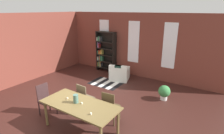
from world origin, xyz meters
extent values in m
plane|color=#3A1C18|center=(0.00, 0.00, 0.00)|extent=(9.82, 9.82, 0.00)
cube|color=brown|center=(0.00, 3.84, 1.46)|extent=(8.07, 0.12, 2.92)
cube|color=brown|center=(-3.59, 0.00, 1.46)|extent=(0.12, 8.55, 2.92)
cube|color=white|center=(-1.65, 3.77, 1.61)|extent=(0.55, 0.02, 1.90)
cube|color=white|center=(0.00, 3.77, 1.61)|extent=(0.55, 0.02, 1.90)
cube|color=white|center=(1.65, 3.77, 1.61)|extent=(0.55, 0.02, 1.90)
cube|color=brown|center=(0.75, -0.72, 0.75)|extent=(2.05, 0.92, 0.04)
cylinder|color=brown|center=(-0.18, -1.08, 0.36)|extent=(0.07, 0.07, 0.73)
cylinder|color=brown|center=(-0.18, -0.36, 0.36)|extent=(0.07, 0.07, 0.73)
cylinder|color=brown|center=(1.67, -0.36, 0.36)|extent=(0.07, 0.07, 0.73)
cylinder|color=#4C7266|center=(0.62, -0.72, 0.88)|extent=(0.13, 0.13, 0.23)
cylinder|color=silver|center=(0.29, -0.69, 0.78)|extent=(0.04, 0.04, 0.04)
cylinder|color=silver|center=(1.30, -0.94, 0.79)|extent=(0.04, 0.04, 0.05)
cylinder|color=silver|center=(0.79, -0.68, 0.78)|extent=(0.04, 0.04, 0.04)
cube|color=brown|center=(0.29, 0.04, 0.45)|extent=(0.42, 0.42, 0.04)
cube|color=brown|center=(0.28, -0.14, 0.70)|extent=(0.38, 0.05, 0.50)
cylinder|color=brown|center=(0.48, 0.21, 0.21)|extent=(0.04, 0.04, 0.43)
cylinder|color=brown|center=(0.12, 0.23, 0.21)|extent=(0.04, 0.04, 0.43)
cylinder|color=brown|center=(0.46, -0.15, 0.21)|extent=(0.04, 0.04, 0.43)
cylinder|color=brown|center=(0.10, -0.12, 0.21)|extent=(0.04, 0.04, 0.43)
cube|color=#4B3C24|center=(1.21, 0.04, 0.45)|extent=(0.43, 0.43, 0.04)
cube|color=#4B3C24|center=(1.22, -0.14, 0.70)|extent=(0.38, 0.06, 0.50)
cylinder|color=#4B3C24|center=(1.37, 0.24, 0.21)|extent=(0.04, 0.04, 0.43)
cylinder|color=#4B3C24|center=(1.01, 0.21, 0.21)|extent=(0.04, 0.04, 0.43)
cylinder|color=#4B3C24|center=(1.40, -0.12, 0.21)|extent=(0.04, 0.04, 0.43)
cylinder|color=#4B3C24|center=(1.04, -0.15, 0.21)|extent=(0.04, 0.04, 0.43)
cube|color=#382323|center=(-0.58, -0.72, 0.45)|extent=(0.42, 0.42, 0.04)
cube|color=#382323|center=(-0.76, -0.71, 0.70)|extent=(0.05, 0.38, 0.50)
cylinder|color=#382323|center=(-0.41, -0.91, 0.21)|extent=(0.04, 0.04, 0.43)
cylinder|color=#382323|center=(-0.39, -0.55, 0.21)|extent=(0.04, 0.04, 0.43)
cylinder|color=#382323|center=(-0.77, -0.89, 0.21)|extent=(0.04, 0.04, 0.43)
cylinder|color=#382323|center=(-0.75, -0.53, 0.21)|extent=(0.04, 0.04, 0.43)
cube|color=black|center=(-1.92, 3.57, 1.00)|extent=(0.04, 0.31, 2.01)
cube|color=black|center=(-0.90, 3.57, 1.00)|extent=(0.04, 0.31, 2.01)
cube|color=black|center=(-1.41, 3.72, 1.00)|extent=(1.06, 0.01, 2.01)
cube|color=black|center=(-1.41, 3.57, 0.17)|extent=(1.02, 0.31, 0.04)
cube|color=gold|center=(-1.88, 3.57, 0.29)|extent=(0.04, 0.20, 0.21)
cube|color=#33724C|center=(-1.83, 3.57, 0.32)|extent=(0.04, 0.19, 0.27)
cube|color=#4C4C51|center=(-1.78, 3.57, 0.30)|extent=(0.04, 0.24, 0.23)
cube|color=gold|center=(-1.74, 3.57, 0.33)|extent=(0.04, 0.21, 0.28)
cube|color=#4C4C51|center=(-1.69, 3.57, 0.29)|extent=(0.03, 0.19, 0.21)
cube|color=black|center=(-1.41, 3.57, 0.50)|extent=(1.02, 0.31, 0.04)
cube|color=white|center=(-1.88, 3.57, 0.61)|extent=(0.04, 0.24, 0.18)
cube|color=#33724C|center=(-1.83, 3.57, 0.61)|extent=(0.04, 0.20, 0.17)
cube|color=#B22D28|center=(-1.78, 3.57, 0.64)|extent=(0.04, 0.19, 0.24)
cube|color=#33724C|center=(-1.73, 3.57, 0.65)|extent=(0.05, 0.20, 0.26)
cube|color=#33724C|center=(-1.68, 3.57, 0.63)|extent=(0.03, 0.16, 0.22)
cube|color=#33724C|center=(-1.63, 3.57, 0.65)|extent=(0.05, 0.17, 0.26)
cube|color=black|center=(-1.41, 3.57, 0.84)|extent=(1.02, 0.31, 0.04)
cube|color=#33724C|center=(-1.88, 3.57, 0.94)|extent=(0.05, 0.18, 0.16)
cube|color=#B22D28|center=(-1.82, 3.57, 0.96)|extent=(0.05, 0.17, 0.21)
cube|color=orange|center=(-1.77, 3.57, 0.94)|extent=(0.05, 0.24, 0.16)
cube|color=orange|center=(-1.71, 3.57, 0.96)|extent=(0.04, 0.17, 0.20)
cube|color=gold|center=(-1.65, 3.57, 0.98)|extent=(0.04, 0.19, 0.25)
cube|color=black|center=(-1.41, 3.57, 1.17)|extent=(1.02, 0.31, 0.04)
cube|color=#4C4C51|center=(-1.88, 3.57, 1.33)|extent=(0.04, 0.20, 0.27)
cube|color=#8C4C8C|center=(-1.84, 3.57, 1.32)|extent=(0.03, 0.22, 0.25)
cube|color=#B22D28|center=(-1.80, 3.57, 1.28)|extent=(0.03, 0.19, 0.18)
cube|color=black|center=(-1.41, 3.57, 1.51)|extent=(1.02, 0.31, 0.04)
cube|color=white|center=(-1.88, 3.57, 1.62)|extent=(0.04, 0.26, 0.18)
cube|color=#33724C|center=(-1.84, 3.57, 1.61)|extent=(0.05, 0.23, 0.17)
cube|color=#33724C|center=(-1.78, 3.57, 1.64)|extent=(0.05, 0.20, 0.23)
cube|color=#4C4C51|center=(-1.72, 3.57, 1.64)|extent=(0.05, 0.21, 0.22)
cube|color=black|center=(-1.41, 3.57, 1.99)|extent=(1.02, 0.31, 0.04)
cube|color=white|center=(-0.22, 2.93, 0.20)|extent=(1.00, 1.00, 0.40)
cube|color=white|center=(-0.13, 2.62, 0.57)|extent=(0.81, 0.39, 0.35)
cube|color=white|center=(0.10, 3.03, 0.48)|extent=(0.33, 0.72, 0.15)
cube|color=white|center=(-0.55, 2.82, 0.48)|extent=(0.33, 0.72, 0.15)
cube|color=#19382D|center=(-0.13, 2.62, 0.71)|extent=(0.32, 0.25, 0.08)
cylinder|color=silver|center=(2.07, 2.12, 0.08)|extent=(0.24, 0.24, 0.16)
sphere|color=#387F42|center=(2.07, 2.12, 0.32)|extent=(0.42, 0.42, 0.42)
cube|color=black|center=(-1.07, 2.23, 0.00)|extent=(0.19, 0.99, 0.01)
cube|color=white|center=(-0.87, 2.23, 0.00)|extent=(0.19, 0.99, 0.01)
cube|color=black|center=(-0.68, 2.23, 0.00)|extent=(0.19, 0.99, 0.01)
cube|color=white|center=(-0.49, 2.23, 0.00)|extent=(0.19, 0.99, 0.01)
cube|color=black|center=(-0.30, 2.23, 0.00)|extent=(0.19, 0.99, 0.01)
cube|color=white|center=(-0.11, 2.23, 0.00)|extent=(0.19, 0.99, 0.01)
cube|color=black|center=(0.08, 2.23, 0.00)|extent=(0.19, 0.99, 0.01)
camera|label=1|loc=(3.64, -3.66, 3.07)|focal=28.77mm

